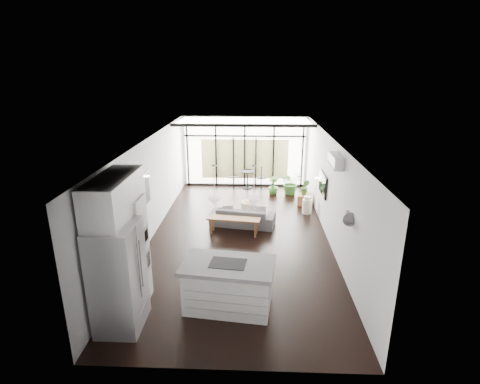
# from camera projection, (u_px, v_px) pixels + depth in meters

# --- Properties ---
(floor) EXTENTS (5.00, 10.00, 0.00)m
(floor) POSITION_uv_depth(u_px,v_px,m) (240.00, 237.00, 10.74)
(floor) COLOR black
(floor) RESTS_ON ground
(ceiling) EXTENTS (5.00, 10.00, 0.00)m
(ceiling) POSITION_uv_depth(u_px,v_px,m) (240.00, 140.00, 9.86)
(ceiling) COLOR white
(ceiling) RESTS_ON ground
(wall_left) EXTENTS (0.02, 10.00, 2.80)m
(wall_left) POSITION_uv_depth(u_px,v_px,m) (150.00, 189.00, 10.40)
(wall_left) COLOR silver
(wall_left) RESTS_ON ground
(wall_right) EXTENTS (0.02, 10.00, 2.80)m
(wall_right) POSITION_uv_depth(u_px,v_px,m) (331.00, 191.00, 10.20)
(wall_right) COLOR silver
(wall_right) RESTS_ON ground
(wall_back) EXTENTS (5.00, 0.02, 2.80)m
(wall_back) POSITION_uv_depth(u_px,v_px,m) (245.00, 152.00, 15.04)
(wall_back) COLOR silver
(wall_back) RESTS_ON ground
(wall_front) EXTENTS (5.00, 0.02, 2.80)m
(wall_front) POSITION_uv_depth(u_px,v_px,m) (226.00, 295.00, 5.56)
(wall_front) COLOR silver
(wall_front) RESTS_ON ground
(glazing) EXTENTS (5.00, 0.20, 2.80)m
(glazing) POSITION_uv_depth(u_px,v_px,m) (245.00, 152.00, 14.92)
(glazing) COLOR black
(glazing) RESTS_ON ground
(skylight) EXTENTS (4.70, 1.90, 0.06)m
(skylight) POSITION_uv_depth(u_px,v_px,m) (244.00, 121.00, 13.66)
(skylight) COLOR white
(skylight) RESTS_ON ceiling
(neighbour_building) EXTENTS (3.50, 0.02, 1.60)m
(neighbour_building) POSITION_uv_depth(u_px,v_px,m) (245.00, 159.00, 15.09)
(neighbour_building) COLOR #F0EC97
(neighbour_building) RESTS_ON ground
(island) EXTENTS (1.92, 1.28, 0.98)m
(island) POSITION_uv_depth(u_px,v_px,m) (228.00, 285.00, 7.45)
(island) COLOR silver
(island) RESTS_ON floor
(cooktop) EXTENTS (0.75, 0.55, 0.01)m
(cooktop) POSITION_uv_depth(u_px,v_px,m) (228.00, 263.00, 7.29)
(cooktop) COLOR black
(cooktop) RESTS_ON island
(fridge) EXTENTS (0.79, 0.98, 2.03)m
(fridge) POSITION_uv_depth(u_px,v_px,m) (118.00, 277.00, 6.76)
(fridge) COLOR #9FA0A5
(fridge) RESTS_ON floor
(appliance_column) EXTENTS (0.58, 0.61, 2.25)m
(appliance_column) POSITION_uv_depth(u_px,v_px,m) (131.00, 251.00, 7.48)
(appliance_column) COLOR silver
(appliance_column) RESTS_ON floor
(upper_cabinets) EXTENTS (0.62, 1.75, 0.86)m
(upper_cabinets) POSITION_uv_depth(u_px,v_px,m) (115.00, 199.00, 6.76)
(upper_cabinets) COLOR silver
(upper_cabinets) RESTS_ON wall_left
(pendant_left) EXTENTS (0.26, 0.26, 0.18)m
(pendant_left) POSITION_uv_depth(u_px,v_px,m) (215.00, 202.00, 7.61)
(pendant_left) COLOR white
(pendant_left) RESTS_ON ceiling
(pendant_right) EXTENTS (0.26, 0.26, 0.18)m
(pendant_right) POSITION_uv_depth(u_px,v_px,m) (254.00, 202.00, 7.58)
(pendant_right) COLOR white
(pendant_right) RESTS_ON ceiling
(sofa) EXTENTS (2.03, 0.91, 0.77)m
(sofa) POSITION_uv_depth(u_px,v_px,m) (243.00, 213.00, 11.43)
(sofa) COLOR #49494C
(sofa) RESTS_ON floor
(console_bench) EXTENTS (1.57, 0.59, 0.49)m
(console_bench) POSITION_uv_depth(u_px,v_px,m) (234.00, 226.00, 10.85)
(console_bench) COLOR brown
(console_bench) RESTS_ON floor
(pouf) EXTENTS (0.59, 0.59, 0.43)m
(pouf) POSITION_uv_depth(u_px,v_px,m) (249.00, 208.00, 12.34)
(pouf) COLOR beige
(pouf) RESTS_ON floor
(crate) EXTENTS (0.55, 0.55, 0.37)m
(crate) POSITION_uv_depth(u_px,v_px,m) (304.00, 200.00, 13.20)
(crate) COLOR brown
(crate) RESTS_ON floor
(plant_tall) EXTENTS (1.13, 1.17, 0.70)m
(plant_tall) POSITION_uv_depth(u_px,v_px,m) (291.00, 185.00, 14.24)
(plant_tall) COLOR #336525
(plant_tall) RESTS_ON floor
(plant_med) EXTENTS (0.69, 0.80, 0.39)m
(plant_med) POSITION_uv_depth(u_px,v_px,m) (273.00, 190.00, 14.24)
(plant_med) COLOR #336525
(plant_med) RESTS_ON floor
(plant_crate) EXTENTS (0.45, 0.62, 0.25)m
(plant_crate) POSITION_uv_depth(u_px,v_px,m) (305.00, 191.00, 13.10)
(plant_crate) COLOR #336525
(plant_crate) RESTS_ON crate
(milk_can) EXTENTS (0.32, 0.32, 0.60)m
(milk_can) POSITION_uv_depth(u_px,v_px,m) (307.00, 205.00, 12.36)
(milk_can) COLOR white
(milk_can) RESTS_ON floor
(bistro_set) EXTENTS (1.63, 0.75, 0.76)m
(bistro_set) POSITION_uv_depth(u_px,v_px,m) (247.00, 179.00, 14.97)
(bistro_set) COLOR black
(bistro_set) RESTS_ON floor
(tv) EXTENTS (0.05, 1.10, 0.65)m
(tv) POSITION_uv_depth(u_px,v_px,m) (323.00, 184.00, 11.18)
(tv) COLOR black
(tv) RESTS_ON wall_right
(ac_unit) EXTENTS (0.22, 0.90, 0.30)m
(ac_unit) POSITION_uv_depth(u_px,v_px,m) (336.00, 161.00, 9.12)
(ac_unit) COLOR white
(ac_unit) RESTS_ON wall_right
(framed_art) EXTENTS (0.04, 0.70, 0.90)m
(framed_art) POSITION_uv_depth(u_px,v_px,m) (145.00, 190.00, 9.87)
(framed_art) COLOR black
(framed_art) RESTS_ON wall_left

